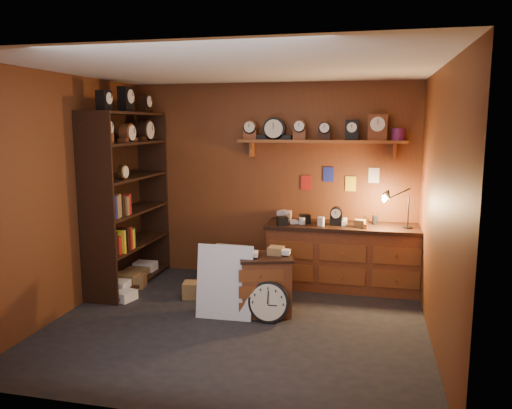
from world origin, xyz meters
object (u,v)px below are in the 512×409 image
at_px(workbench, 344,253).
at_px(low_cabinet, 265,281).
at_px(big_round_clock, 269,302).
at_px(shelving_unit, 125,192).

height_order(workbench, low_cabinet, workbench).
bearing_deg(workbench, low_cabinet, -127.10).
xyz_separation_m(low_cabinet, big_round_clock, (0.09, -0.26, -0.15)).
bearing_deg(shelving_unit, big_round_clock, -22.14).
distance_m(shelving_unit, workbench, 2.99).
bearing_deg(workbench, shelving_unit, -170.13).
relative_size(low_cabinet, big_round_clock, 1.67).
distance_m(low_cabinet, big_round_clock, 0.31).
height_order(shelving_unit, low_cabinet, shelving_unit).
relative_size(workbench, low_cabinet, 2.66).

